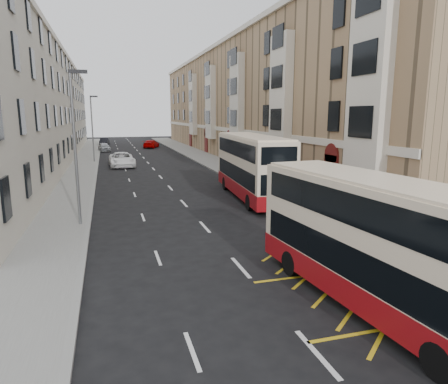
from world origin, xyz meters
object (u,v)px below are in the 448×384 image
object	(u,v)px
double_decker_rear	(252,167)
car_red	(151,144)
street_lamp_far	(93,125)
pedestrian_far	(385,216)
car_dark	(104,141)
double_decker_front	(378,245)
pedestrian_mid	(440,236)
car_silver	(104,147)
white_van	(122,160)
street_lamp_near	(75,140)

from	to	relation	value
double_decker_rear	car_red	size ratio (longest dim) A/B	2.34
street_lamp_far	pedestrian_far	bearing A→B (deg)	-68.15
car_red	car_dark	bearing A→B (deg)	-28.75
car_red	double_decker_front	bearing A→B (deg)	111.48
pedestrian_mid	pedestrian_far	size ratio (longest dim) A/B	0.93
pedestrian_mid	car_red	xyz separation A→B (m)	(-5.45, 59.67, -0.26)
double_decker_front	car_dark	bearing A→B (deg)	91.51
street_lamp_far	car_silver	size ratio (longest dim) A/B	1.93
pedestrian_far	car_dark	xyz separation A→B (m)	(-13.33, 66.06, -0.31)
car_silver	car_dark	distance (m)	14.41
street_lamp_far	double_decker_front	world-z (taller)	street_lamp_far
car_silver	pedestrian_mid	bearing A→B (deg)	-84.11
pedestrian_mid	white_van	bearing A→B (deg)	89.08
double_decker_rear	white_van	bearing A→B (deg)	116.01
street_lamp_near	double_decker_front	xyz separation A→B (m)	(9.24, -12.36, -2.56)
street_lamp_near	car_dark	distance (m)	60.09
car_silver	car_red	bearing A→B (deg)	22.85
double_decker_front	car_silver	distance (m)	58.48
street_lamp_far	car_dark	distance (m)	30.23
pedestrian_mid	street_lamp_near	bearing A→B (deg)	127.97
white_van	car_silver	world-z (taller)	white_van
pedestrian_mid	car_silver	bearing A→B (deg)	84.34
double_decker_rear	street_lamp_near	bearing A→B (deg)	-154.73
white_van	pedestrian_mid	bearing A→B (deg)	-73.40
car_dark	car_red	xyz separation A→B (m)	(8.03, -9.63, -0.00)
street_lamp_near	car_silver	distance (m)	45.73
street_lamp_far	pedestrian_far	size ratio (longest dim) A/B	4.58
street_lamp_far	car_silver	distance (m)	16.07
pedestrian_mid	double_decker_rear	bearing A→B (deg)	84.00
double_decker_front	street_lamp_near	bearing A→B (deg)	121.90
street_lamp_far	car_red	bearing A→B (deg)	65.69
double_decker_front	car_red	world-z (taller)	double_decker_front
street_lamp_near	double_decker_rear	xyz separation A→B (m)	(11.35, 4.36, -2.35)
double_decker_front	car_dark	distance (m)	72.77
double_decker_rear	double_decker_front	bearing A→B (deg)	-92.95
double_decker_front	double_decker_rear	size ratio (longest dim) A/B	0.91
street_lamp_far	car_dark	world-z (taller)	street_lamp_far
street_lamp_far	pedestrian_far	xyz separation A→B (m)	(14.48, -36.11, -3.61)
double_decker_front	pedestrian_far	bearing A→B (deg)	45.13
street_lamp_near	pedestrian_far	bearing A→B (deg)	-22.87
car_dark	car_red	distance (m)	12.54
double_decker_front	double_decker_rear	bearing A→B (deg)	77.92
pedestrian_mid	white_van	size ratio (longest dim) A/B	0.28
street_lamp_near	pedestrian_far	size ratio (longest dim) A/B	4.58
street_lamp_far	car_dark	xyz separation A→B (m)	(1.15, 29.95, -3.93)
pedestrian_far	car_silver	world-z (taller)	pedestrian_far
white_van	car_dark	xyz separation A→B (m)	(-1.97, 34.97, -0.11)
pedestrian_mid	pedestrian_far	xyz separation A→B (m)	(-0.15, 3.24, 0.06)
street_lamp_near	double_decker_rear	world-z (taller)	street_lamp_near
double_decker_rear	car_silver	xyz separation A→B (m)	(-10.20, 41.18, -1.58)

